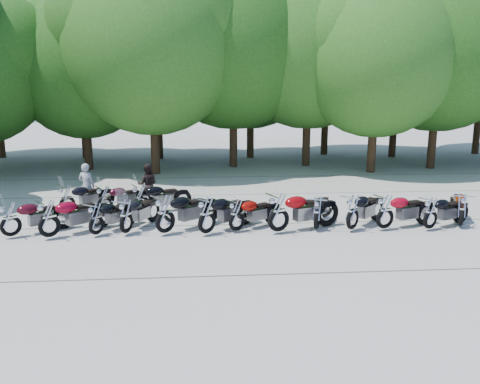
{
  "coord_description": "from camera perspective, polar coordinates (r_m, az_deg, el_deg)",
  "views": [
    {
      "loc": [
        -1.25,
        -14.62,
        4.65
      ],
      "look_at": [
        0.0,
        1.5,
        1.1
      ],
      "focal_mm": 38.0,
      "sensor_mm": 36.0,
      "label": 1
    }
  ],
  "objects": [
    {
      "name": "tree_5",
      "position": [
        28.5,
        7.75,
        16.14
      ],
      "size": [
        9.04,
        9.04,
        11.1
      ],
      "color": "#3A2614",
      "rests_on": "ground"
    },
    {
      "name": "motorcycle_8",
      "position": [
        16.17,
        8.66,
        -2.21
      ],
      "size": [
        1.45,
        2.26,
        1.23
      ],
      "primitive_type": null,
      "rotation": [
        0.0,
        0.0,
        2.75
      ],
      "color": "black",
      "rests_on": "ground"
    },
    {
      "name": "motorcycle_7",
      "position": [
        15.69,
        4.38,
        -2.16
      ],
      "size": [
        2.66,
        1.69,
        1.44
      ],
      "primitive_type": null,
      "rotation": [
        0.0,
        0.0,
        1.96
      ],
      "color": "#8A0508",
      "rests_on": "ground"
    },
    {
      "name": "rider_0",
      "position": [
        19.66,
        -16.84,
        0.68
      ],
      "size": [
        0.71,
        0.56,
        1.69
      ],
      "primitive_type": "imported",
      "rotation": [
        0.0,
        0.0,
        2.85
      ],
      "color": "#9E9FA1",
      "rests_on": "ground"
    },
    {
      "name": "motorcycle_11",
      "position": [
        17.1,
        20.62,
        -2.11
      ],
      "size": [
        2.2,
        1.56,
        1.21
      ],
      "primitive_type": null,
      "rotation": [
        0.0,
        0.0,
        2.05
      ],
      "color": "black",
      "rests_on": "ground"
    },
    {
      "name": "tree_3",
      "position": [
        26.02,
        -9.93,
        15.88
      ],
      "size": [
        8.7,
        8.7,
        10.67
      ],
      "color": "#3A2614",
      "rests_on": "ground"
    },
    {
      "name": "motorcycle_1",
      "position": [
        16.15,
        -20.68,
        -2.68
      ],
      "size": [
        2.3,
        2.09,
        1.35
      ],
      "primitive_type": null,
      "rotation": [
        0.0,
        0.0,
        2.27
      ],
      "color": "maroon",
      "rests_on": "ground"
    },
    {
      "name": "motorcycle_2",
      "position": [
        16.02,
        -15.87,
        -2.8
      ],
      "size": [
        1.7,
        2.06,
        1.17
      ],
      "primitive_type": null,
      "rotation": [
        0.0,
        0.0,
        2.53
      ],
      "color": "black",
      "rests_on": "ground"
    },
    {
      "name": "tree_10",
      "position": [
        32.38,
        -17.5,
        13.61
      ],
      "size": [
        7.78,
        7.78,
        9.55
      ],
      "color": "#3A2614",
      "rests_on": "ground"
    },
    {
      "name": "tree_6",
      "position": [
        26.95,
        15.12,
        14.44
      ],
      "size": [
        8.0,
        8.0,
        9.82
      ],
      "color": "#3A2614",
      "rests_on": "ground"
    },
    {
      "name": "tree_4",
      "position": [
        27.84,
        -0.78,
        16.47
      ],
      "size": [
        9.13,
        9.13,
        11.2
      ],
      "color": "#3A2614",
      "rests_on": "ground"
    },
    {
      "name": "motorcycle_14",
      "position": [
        18.59,
        -14.95,
        -0.69
      ],
      "size": [
        2.09,
        1.56,
        1.16
      ],
      "primitive_type": null,
      "rotation": [
        0.0,
        0.0,
        2.09
      ],
      "color": "#320612",
      "rests_on": "ground"
    },
    {
      "name": "tree_2",
      "position": [
        28.12,
        -17.23,
        13.19
      ],
      "size": [
        7.31,
        7.31,
        8.97
      ],
      "color": "#3A2614",
      "rests_on": "ground"
    },
    {
      "name": "motorcycle_5",
      "position": [
        15.52,
        -3.75,
        -2.48
      ],
      "size": [
        2.28,
        2.12,
        1.35
      ],
      "primitive_type": null,
      "rotation": [
        0.0,
        0.0,
        2.29
      ],
      "color": "black",
      "rests_on": "ground"
    },
    {
      "name": "motorcycle_10",
      "position": [
        16.64,
        16.0,
        -2.01
      ],
      "size": [
        2.41,
        1.45,
        1.31
      ],
      "primitive_type": null,
      "rotation": [
        0.0,
        0.0,
        1.92
      ],
      "color": "#9F0517",
      "rests_on": "ground"
    },
    {
      "name": "motorcycle_0",
      "position": [
        16.71,
        -24.4,
        -2.69
      ],
      "size": [
        2.2,
        1.8,
        1.25
      ],
      "primitive_type": null,
      "rotation": [
        0.0,
        0.0,
        2.17
      ],
      "color": "#3B0812",
      "rests_on": "ground"
    },
    {
      "name": "motorcycle_6",
      "position": [
        15.82,
        -0.37,
        -2.48
      ],
      "size": [
        2.1,
        1.7,
        1.19
      ],
      "primitive_type": null,
      "rotation": [
        0.0,
        0.0,
        2.16
      ],
      "color": "#840A04",
      "rests_on": "ground"
    },
    {
      "name": "ground",
      "position": [
        15.4,
        0.43,
        -5.2
      ],
      "size": [
        90.0,
        90.0,
        0.0
      ],
      "primitive_type": "plane",
      "color": "#9C988D",
      "rests_on": "ground"
    },
    {
      "name": "motorcycle_3",
      "position": [
        15.93,
        -12.69,
        -2.54
      ],
      "size": [
        1.56,
        2.3,
        1.26
      ],
      "primitive_type": null,
      "rotation": [
        0.0,
        0.0,
        2.7
      ],
      "color": "black",
      "rests_on": "ground"
    },
    {
      "name": "motorcycle_9",
      "position": [
        16.3,
        12.55,
        -2.09
      ],
      "size": [
        2.16,
        2.14,
        1.32
      ],
      "primitive_type": null,
      "rotation": [
        0.0,
        0.0,
        2.35
      ],
      "color": "black",
      "rests_on": "ground"
    },
    {
      "name": "tree_12",
      "position": [
        31.26,
        1.2,
        14.35
      ],
      "size": [
        7.88,
        7.88,
        9.67
      ],
      "color": "#3A2614",
      "rests_on": "ground"
    },
    {
      "name": "motorcycle_13",
      "position": [
        18.93,
        -18.87,
        -0.66
      ],
      "size": [
        2.05,
        1.82,
        1.19
      ],
      "primitive_type": null,
      "rotation": [
        0.0,
        0.0,
        2.24
      ],
      "color": "black",
      "rests_on": "ground"
    },
    {
      "name": "motorcycle_15",
      "position": [
        18.27,
        -11.07,
        -0.61
      ],
      "size": [
        2.26,
        1.5,
        1.23
      ],
      "primitive_type": null,
      "rotation": [
        0.0,
        0.0,
        1.99
      ],
      "color": "black",
      "rests_on": "ground"
    },
    {
      "name": "tree_14",
      "position": [
        32.97,
        17.3,
        13.89
      ],
      "size": [
        8.02,
        8.02,
        9.84
      ],
      "color": "#3A2614",
      "rests_on": "ground"
    },
    {
      "name": "rider_1",
      "position": [
        19.53,
        -10.34,
        0.82
      ],
      "size": [
        0.81,
        0.64,
        1.61
      ],
      "primitive_type": "imported",
      "rotation": [
        0.0,
        0.0,
        3.1
      ],
      "color": "black",
      "rests_on": "ground"
    },
    {
      "name": "tree_7",
      "position": [
        29.25,
        21.54,
        14.96
      ],
      "size": [
        8.79,
        8.79,
        10.79
      ],
      "color": "#3A2614",
      "rests_on": "ground"
    },
    {
      "name": "motorcycle_4",
      "position": [
        15.69,
        -8.42,
        -2.32
      ],
      "size": [
        2.39,
        2.19,
        1.41
      ],
      "primitive_type": null,
      "rotation": [
        0.0,
        0.0,
        2.27
      ],
      "color": "black",
      "rests_on": "ground"
    },
    {
      "name": "motorcycle_12",
      "position": [
        17.8,
        23.62,
        -1.71
      ],
      "size": [
        1.51,
        2.33,
        1.27
      ],
      "primitive_type": null,
      "rotation": [
        0.0,
        0.0,
        2.74
      ],
      "color": "maroon",
      "rests_on": "ground"
    },
    {
      "name": "tree_13",
      "position": [
        33.1,
        9.77,
        14.61
      ],
      "size": [
        8.31,
        8.31,
        10.2
      ],
      "color": "#3A2614",
      "rests_on": "ground"
    },
    {
      "name": "tree_11",
      "position": [
        31.16,
        -9.33,
        13.77
      ],
      "size": [
        7.56,
        7.56,
        9.28
      ],
      "color": "#3A2614",
      "rests_on": "ground"
    }
  ]
}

